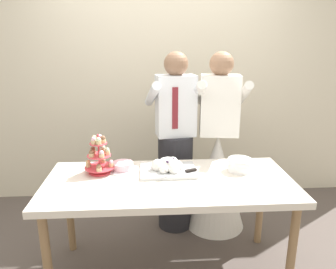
# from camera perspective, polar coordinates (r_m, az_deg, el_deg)

# --- Properties ---
(ground_plane) EXTENTS (8.00, 8.00, 0.00)m
(ground_plane) POSITION_cam_1_polar(r_m,az_deg,el_deg) (2.78, 0.20, -22.68)
(ground_plane) COLOR #564C47
(rear_wall) EXTENTS (5.20, 0.10, 2.90)m
(rear_wall) POSITION_cam_1_polar(r_m,az_deg,el_deg) (3.56, -1.31, 11.55)
(rear_wall) COLOR beige
(rear_wall) RESTS_ON ground_plane
(dessert_table) EXTENTS (1.80, 0.80, 0.78)m
(dessert_table) POSITION_cam_1_polar(r_m,az_deg,el_deg) (2.40, 0.22, -9.62)
(dessert_table) COLOR silver
(dessert_table) RESTS_ON ground_plane
(cupcake_stand) EXTENTS (0.23, 0.23, 0.31)m
(cupcake_stand) POSITION_cam_1_polar(r_m,az_deg,el_deg) (2.50, -12.01, -3.80)
(cupcake_stand) COLOR #D83F4C
(cupcake_stand) RESTS_ON dessert_table
(main_cake_tray) EXTENTS (0.42, 0.33, 0.12)m
(main_cake_tray) POSITION_cam_1_polar(r_m,az_deg,el_deg) (2.48, 0.00, -5.77)
(main_cake_tray) COLOR silver
(main_cake_tray) RESTS_ON dessert_table
(plate_stack) EXTENTS (0.19, 0.19, 0.10)m
(plate_stack) POSITION_cam_1_polar(r_m,az_deg,el_deg) (2.57, 12.56, -5.25)
(plate_stack) COLOR white
(plate_stack) RESTS_ON dessert_table
(round_cake) EXTENTS (0.24, 0.24, 0.07)m
(round_cake) POSITION_cam_1_polar(r_m,az_deg,el_deg) (2.55, -7.98, -5.65)
(round_cake) COLOR white
(round_cake) RESTS_ON dessert_table
(person_groom) EXTENTS (0.52, 0.54, 1.66)m
(person_groom) POSITION_cam_1_polar(r_m,az_deg,el_deg) (2.99, 1.30, -3.29)
(person_groom) COLOR #232328
(person_groom) RESTS_ON ground_plane
(person_bride) EXTENTS (0.56, 0.56, 1.66)m
(person_bride) POSITION_cam_1_polar(r_m,az_deg,el_deg) (3.09, 8.59, -6.05)
(person_bride) COLOR white
(person_bride) RESTS_ON ground_plane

